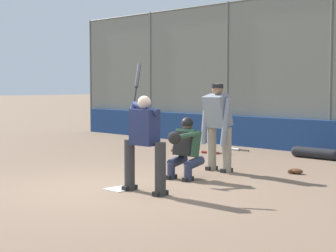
% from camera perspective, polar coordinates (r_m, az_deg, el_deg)
% --- Properties ---
extents(ground_plane, '(160.00, 160.00, 0.00)m').
position_cam_1_polar(ground_plane, '(9.74, -4.90, -6.43)').
color(ground_plane, '#7A604C').
extents(home_plate_marker, '(0.43, 0.43, 0.01)m').
position_cam_1_polar(home_plate_marker, '(9.74, -4.90, -6.39)').
color(home_plate_marker, white).
rests_on(home_plate_marker, ground_plane).
extents(backstop_fence, '(20.61, 0.08, 4.26)m').
position_cam_1_polar(backstop_fence, '(15.03, 16.25, 5.67)').
color(backstop_fence, '#515651').
rests_on(backstop_fence, ground_plane).
extents(padding_wall, '(20.12, 0.18, 0.88)m').
position_cam_1_polar(padding_wall, '(15.00, 15.93, -1.14)').
color(padding_wall, navy).
rests_on(padding_wall, ground_plane).
extents(batter_at_plate, '(1.05, 0.59, 2.17)m').
position_cam_1_polar(batter_at_plate, '(9.29, -2.43, -1.44)').
color(batter_at_plate, '#333333').
rests_on(batter_at_plate, ground_plane).
extents(catcher_behind_plate, '(0.64, 0.75, 1.18)m').
position_cam_1_polar(catcher_behind_plate, '(10.67, 1.72, -2.17)').
color(catcher_behind_plate, '#2D334C').
rests_on(catcher_behind_plate, ground_plane).
extents(umpire_home, '(0.74, 0.46, 1.82)m').
position_cam_1_polar(umpire_home, '(11.61, 5.07, 0.18)').
color(umpire_home, gray).
rests_on(umpire_home, ground_plane).
extents(spare_bat_near_backstop, '(0.84, 0.12, 0.07)m').
position_cam_1_polar(spare_bat_near_backstop, '(15.53, 6.78, -2.34)').
color(spare_bat_near_backstop, black).
rests_on(spare_bat_near_backstop, ground_plane).
extents(spare_bat_by_padding, '(0.86, 0.24, 0.07)m').
position_cam_1_polar(spare_bat_by_padding, '(14.66, 4.53, -2.71)').
color(spare_bat_by_padding, black).
rests_on(spare_bat_by_padding, ground_plane).
extents(fielding_glove_on_dirt, '(0.30, 0.23, 0.11)m').
position_cam_1_polar(fielding_glove_on_dirt, '(11.65, 12.82, -4.50)').
color(fielding_glove_on_dirt, '#56331E').
rests_on(fielding_glove_on_dirt, ground_plane).
extents(equipment_bag_dugout_side, '(1.34, 0.26, 0.26)m').
position_cam_1_polar(equipment_bag_dugout_side, '(14.13, 14.74, -2.69)').
color(equipment_bag_dugout_side, black).
rests_on(equipment_bag_dugout_side, ground_plane).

